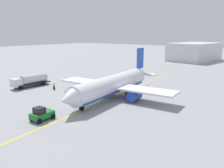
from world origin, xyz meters
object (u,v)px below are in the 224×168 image
object	(u,v)px
airplane	(113,85)
refueling_worker	(54,86)
pushback_tug	(42,114)
fuel_tanker	(31,80)
safety_cone_nose	(44,108)

from	to	relation	value
airplane	refueling_worker	size ratio (longest dim) A/B	18.29
refueling_worker	pushback_tug	bearing A→B (deg)	45.78
pushback_tug	airplane	bearing A→B (deg)	176.42
fuel_tanker	safety_cone_nose	world-z (taller)	fuel_tanker
fuel_tanker	pushback_tug	bearing A→B (deg)	59.96
refueling_worker	safety_cone_nose	bearing A→B (deg)	44.35
fuel_tanker	refueling_worker	world-z (taller)	fuel_tanker
pushback_tug	safety_cone_nose	world-z (taller)	pushback_tug
fuel_tanker	safety_cone_nose	size ratio (longest dim) A/B	14.93
airplane	pushback_tug	distance (m)	17.55
safety_cone_nose	airplane	bearing A→B (deg)	160.21
fuel_tanker	refueling_worker	distance (m)	7.40
pushback_tug	refueling_worker	xyz separation A→B (m)	(-14.23, -14.63, -0.19)
fuel_tanker	pushback_tug	xyz separation A→B (m)	(12.60, 21.79, -0.71)
pushback_tug	safety_cone_nose	distance (m)	5.24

